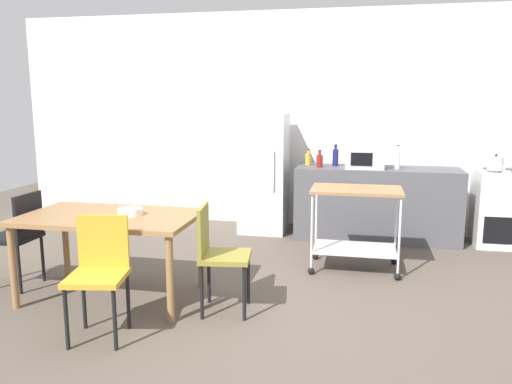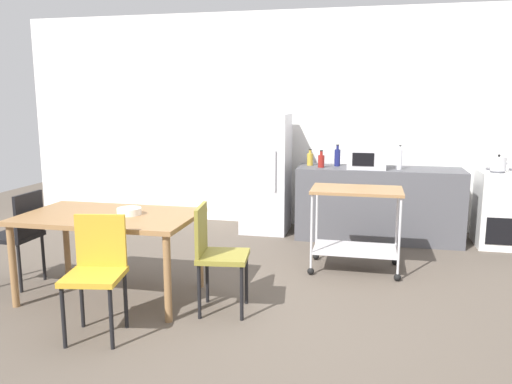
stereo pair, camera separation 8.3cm
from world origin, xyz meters
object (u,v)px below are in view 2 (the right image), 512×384
(dining_table, at_px, (109,223))
(bottle_vinegar, at_px, (337,157))
(chair_mustard, at_px, (97,267))
(stove_oven, at_px, (503,209))
(kettle, at_px, (499,164))
(bottle_sparkling_water, at_px, (321,161))
(chair_olive, at_px, (215,251))
(bottle_olive_oil, at_px, (310,159))
(kitchen_cart, at_px, (356,216))
(bottle_wine, at_px, (400,159))
(refrigerator, at_px, (266,173))
(microwave, at_px, (367,158))
(fruit_bowl, at_px, (129,211))
(chair_black, at_px, (20,232))

(dining_table, bearing_deg, bottle_vinegar, 54.89)
(chair_mustard, relative_size, stove_oven, 0.97)
(dining_table, xyz_separation_m, kettle, (3.65, 2.39, 0.33))
(bottle_sparkling_water, bearing_deg, chair_mustard, -113.60)
(chair_olive, relative_size, bottle_olive_oil, 4.27)
(chair_mustard, relative_size, kitchen_cart, 0.98)
(chair_olive, xyz_separation_m, bottle_wine, (1.55, 2.50, 0.51))
(refrigerator, bearing_deg, kitchen_cart, -48.41)
(bottle_vinegar, bearing_deg, chair_mustard, -115.20)
(dining_table, height_order, chair_mustard, chair_mustard)
(stove_oven, distance_m, bottle_olive_oil, 2.38)
(kitchen_cart, height_order, bottle_vinegar, bottle_vinegar)
(kitchen_cart, xyz_separation_m, bottle_wine, (0.47, 1.20, 0.45))
(bottle_sparkling_water, relative_size, microwave, 0.46)
(fruit_bowl, bearing_deg, bottle_olive_oil, 63.26)
(chair_black, xyz_separation_m, bottle_olive_oil, (2.41, 2.48, 0.47))
(chair_mustard, height_order, kettle, kettle)
(stove_oven, distance_m, bottle_vinegar, 2.05)
(chair_black, distance_m, refrigerator, 3.10)
(chair_mustard, height_order, kitchen_cart, chair_mustard)
(chair_mustard, height_order, bottle_olive_oil, bottle_olive_oil)
(bottle_olive_oil, xyz_separation_m, bottle_sparkling_water, (0.16, -0.17, 0.00))
(dining_table, height_order, bottle_olive_oil, bottle_olive_oil)
(bottle_wine, bearing_deg, microwave, -178.21)
(kitchen_cart, height_order, bottle_olive_oil, bottle_olive_oil)
(bottle_vinegar, bearing_deg, dining_table, -125.11)
(chair_olive, distance_m, stove_oven, 3.80)
(dining_table, height_order, chair_black, chair_black)
(chair_olive, bearing_deg, chair_black, 77.61)
(kitchen_cart, relative_size, bottle_olive_oil, 4.36)
(dining_table, xyz_separation_m, stove_oven, (3.77, 2.48, -0.22))
(bottle_vinegar, bearing_deg, kettle, -5.17)
(fruit_bowl, bearing_deg, bottle_vinegar, 57.39)
(kitchen_cart, relative_size, microwave, 1.98)
(dining_table, bearing_deg, bottle_olive_oil, 60.38)
(bottle_vinegar, bearing_deg, kitchen_cart, -78.10)
(dining_table, xyz_separation_m, bottle_wine, (2.55, 2.40, 0.36))
(bottle_olive_oil, height_order, bottle_vinegar, bottle_vinegar)
(chair_black, distance_m, kettle, 5.18)
(kettle, bearing_deg, stove_oven, 39.67)
(refrigerator, height_order, bottle_sparkling_water, refrigerator)
(chair_mustard, relative_size, microwave, 1.93)
(dining_table, bearing_deg, fruit_bowl, 8.92)
(dining_table, bearing_deg, kitchen_cart, 30.05)
(stove_oven, xyz_separation_m, fruit_bowl, (-3.59, -2.46, 0.33))
(stove_oven, bearing_deg, dining_table, -146.62)
(dining_table, height_order, microwave, microwave)
(dining_table, distance_m, chair_black, 0.98)
(bottle_wine, xyz_separation_m, fruit_bowl, (-2.37, -2.37, -0.25))
(refrigerator, bearing_deg, chair_mustard, -100.50)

